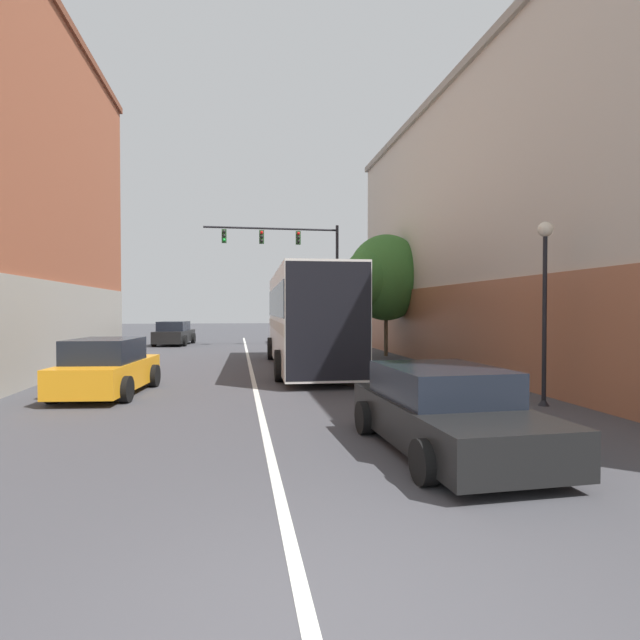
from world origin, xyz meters
name	(u,v)px	position (x,y,z in m)	size (l,w,h in m)	color
ground_plane	(310,632)	(0.00, 0.00, 0.00)	(160.00, 160.00, 0.00)	#424247
lane_center_line	(251,370)	(0.00, 15.38, 0.00)	(0.14, 42.77, 0.01)	silver
building_right_storefront	(562,219)	(11.51, 13.54, 5.66)	(8.41, 26.53, 11.09)	beige
bus	(307,315)	(2.15, 15.69, 2.05)	(3.02, 11.31, 3.66)	silver
hatchback_foreground	(445,411)	(2.79, 4.11, 0.63)	(2.27, 4.40, 1.33)	black
parked_car_left_near	(174,334)	(-4.50, 29.62, 0.72)	(2.42, 4.64, 1.51)	black
parked_car_left_mid	(107,368)	(-3.91, 10.54, 0.71)	(2.28, 4.19, 1.50)	orange
traffic_signal_gantry	(296,256)	(3.03, 26.75, 5.50)	(8.14, 0.36, 7.45)	black
street_lamp	(545,291)	(6.62, 7.25, 2.71)	(0.35, 0.35, 4.32)	black
street_tree_near	(386,278)	(6.64, 19.98, 3.82)	(3.79, 3.41, 5.91)	brown
street_tree_far	(370,279)	(5.68, 19.47, 3.73)	(2.53, 2.27, 5.14)	brown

